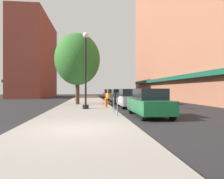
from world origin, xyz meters
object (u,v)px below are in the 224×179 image
Objects in this scene: car_red at (109,94)px; car_silver at (129,98)px; parking_meter_near at (114,100)px; lamppost at (86,69)px; parking_meter_far at (117,101)px; car_yellow at (112,95)px; fire_hydrant at (106,103)px; tree_near at (77,59)px; car_black at (119,96)px; car_green at (149,103)px.

car_silver is at bearing -88.64° from car_red.
parking_meter_near is at bearing -112.65° from car_silver.
lamppost is 3.99m from parking_meter_near.
parking_meter_far is 0.30× the size of car_red.
car_silver is 13.28m from car_yellow.
fire_hydrant is at bearing 35.01° from lamppost.
lamppost reaches higher than car_red.
parking_meter_far is at bearing -66.96° from lamppost.
tree_near reaches higher than parking_meter_far.
lamppost reaches higher than parking_meter_near.
car_black is at bearing 80.08° from parking_meter_near.
lamppost is at bearing -98.51° from car_red.
tree_near is 6.98m from car_black.
car_red reaches higher than parking_meter_near.
car_red reaches higher than parking_meter_far.
car_black reaches higher than fire_hydrant.
car_black and car_yellow have the same top height.
parking_meter_near reaches higher than fire_hydrant.
parking_meter_near is 1.66m from parking_meter_far.
car_green is at bearing -33.45° from parking_meter_near.
parking_meter_far is 0.30× the size of car_black.
car_green is 12.44m from car_black.
parking_meter_near is at bearing -55.57° from lamppost.
car_green is (1.95, -1.29, -0.14)m from parking_meter_near.
tree_near is 11.99m from car_yellow.
car_yellow reaches higher than parking_meter_far.
parking_meter_near is at bearing -98.06° from car_yellow.
lamppost is 4.50× the size of parking_meter_near.
car_silver is 6.35m from car_black.
lamppost is at bearing 124.43° from parking_meter_near.
parking_meter_far is at bearing -73.56° from tree_near.
parking_meter_far is (0.00, -1.66, 0.00)m from parking_meter_near.
car_black is (0.00, 12.44, 0.00)m from car_green.
car_silver is 1.00× the size of car_yellow.
car_red is (2.14, 20.75, 0.29)m from fire_hydrant.
fire_hydrant is 0.18× the size of car_green.
car_green is at bearing -46.42° from lamppost.
tree_near is at bearing 123.68° from fire_hydrant.
lamppost is 22.38m from car_red.
car_green is at bearing -62.41° from tree_near.
car_silver is 1.00× the size of car_red.
car_red is at bearing 74.32° from tree_near.
lamppost is 0.82× the size of tree_near.
lamppost is at bearing -79.67° from tree_near.
parking_meter_far is at bearing -167.74° from car_green.
car_green reaches higher than parking_meter_near.
car_red is (4.73, 16.87, -3.85)m from tree_near.
parking_meter_near is 9.05m from tree_near.
tree_near reaches higher than parking_meter_near.
fire_hydrant is 0.18× the size of car_black.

